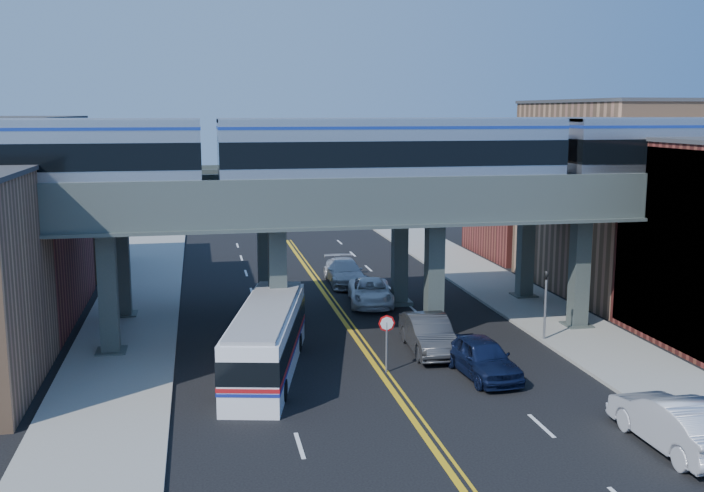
{
  "coord_description": "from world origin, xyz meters",
  "views": [
    {
      "loc": [
        -7.66,
        -29.53,
        11.48
      ],
      "look_at": [
        -0.6,
        6.35,
        5.18
      ],
      "focal_mm": 40.0,
      "sensor_mm": 36.0,
      "label": 1
    }
  ],
  "objects_px": {
    "transit_train": "(393,153)",
    "car_lane_c": "(371,292)",
    "car_lane_b": "(429,334)",
    "car_parked_curb": "(674,422)",
    "stop_sign": "(387,334)",
    "transit_bus": "(267,341)",
    "car_lane_d": "(345,272)",
    "traffic_signal": "(546,297)",
    "car_lane_a": "(482,357)"
  },
  "relations": [
    {
      "from": "transit_train",
      "to": "car_lane_c",
      "type": "bearing_deg",
      "value": 85.8
    },
    {
      "from": "car_lane_b",
      "to": "car_parked_curb",
      "type": "relative_size",
      "value": 0.96
    },
    {
      "from": "stop_sign",
      "to": "transit_bus",
      "type": "height_order",
      "value": "transit_bus"
    },
    {
      "from": "car_lane_b",
      "to": "car_lane_d",
      "type": "height_order",
      "value": "car_lane_b"
    },
    {
      "from": "transit_bus",
      "to": "stop_sign",
      "type": "bearing_deg",
      "value": -88.19
    },
    {
      "from": "traffic_signal",
      "to": "car_lane_a",
      "type": "height_order",
      "value": "traffic_signal"
    },
    {
      "from": "car_lane_c",
      "to": "car_parked_curb",
      "type": "relative_size",
      "value": 0.96
    },
    {
      "from": "car_lane_b",
      "to": "car_lane_a",
      "type": "bearing_deg",
      "value": -68.95
    },
    {
      "from": "stop_sign",
      "to": "car_lane_c",
      "type": "bearing_deg",
      "value": 80.78
    },
    {
      "from": "traffic_signal",
      "to": "car_lane_d",
      "type": "xyz_separation_m",
      "value": [
        -7.4,
        15.15,
        -1.48
      ]
    },
    {
      "from": "traffic_signal",
      "to": "transit_bus",
      "type": "height_order",
      "value": "traffic_signal"
    },
    {
      "from": "transit_train",
      "to": "car_lane_a",
      "type": "height_order",
      "value": "transit_train"
    },
    {
      "from": "stop_sign",
      "to": "car_lane_a",
      "type": "xyz_separation_m",
      "value": [
        3.99,
        -1.32,
        -0.9
      ]
    },
    {
      "from": "car_parked_curb",
      "to": "car_lane_d",
      "type": "bearing_deg",
      "value": -78.26
    },
    {
      "from": "car_lane_a",
      "to": "stop_sign",
      "type": "bearing_deg",
      "value": 157.29
    },
    {
      "from": "car_lane_d",
      "to": "car_lane_a",
      "type": "bearing_deg",
      "value": -82.25
    },
    {
      "from": "stop_sign",
      "to": "car_lane_c",
      "type": "xyz_separation_m",
      "value": [
        2.0,
        12.31,
        -1.01
      ]
    },
    {
      "from": "car_lane_b",
      "to": "car_parked_curb",
      "type": "distance_m",
      "value": 13.22
    },
    {
      "from": "transit_bus",
      "to": "car_parked_curb",
      "type": "bearing_deg",
      "value": -116.59
    },
    {
      "from": "car_lane_d",
      "to": "car_lane_c",
      "type": "bearing_deg",
      "value": -84.67
    },
    {
      "from": "transit_bus",
      "to": "car_lane_a",
      "type": "bearing_deg",
      "value": -91.5
    },
    {
      "from": "car_lane_b",
      "to": "car_parked_curb",
      "type": "height_order",
      "value": "car_parked_curb"
    },
    {
      "from": "car_lane_c",
      "to": "transit_bus",
      "type": "bearing_deg",
      "value": -114.56
    },
    {
      "from": "stop_sign",
      "to": "car_lane_a",
      "type": "distance_m",
      "value": 4.3
    },
    {
      "from": "transit_train",
      "to": "car_parked_curb",
      "type": "xyz_separation_m",
      "value": [
        6.38,
        -14.65,
        -8.55
      ]
    },
    {
      "from": "car_lane_c",
      "to": "car_parked_curb",
      "type": "distance_m",
      "value": 22.73
    },
    {
      "from": "car_lane_b",
      "to": "car_lane_d",
      "type": "relative_size",
      "value": 0.95
    },
    {
      "from": "car_lane_c",
      "to": "car_lane_d",
      "type": "relative_size",
      "value": 0.96
    },
    {
      "from": "transit_bus",
      "to": "transit_train",
      "type": "bearing_deg",
      "value": -46.42
    },
    {
      "from": "stop_sign",
      "to": "car_parked_curb",
      "type": "distance_m",
      "value": 12.46
    },
    {
      "from": "car_lane_c",
      "to": "car_parked_curb",
      "type": "height_order",
      "value": "car_parked_curb"
    },
    {
      "from": "car_lane_d",
      "to": "traffic_signal",
      "type": "bearing_deg",
      "value": -63.51
    },
    {
      "from": "stop_sign",
      "to": "traffic_signal",
      "type": "bearing_deg",
      "value": 18.63
    },
    {
      "from": "transit_bus",
      "to": "car_parked_curb",
      "type": "distance_m",
      "value": 16.85
    },
    {
      "from": "traffic_signal",
      "to": "transit_bus",
      "type": "xyz_separation_m",
      "value": [
        -14.11,
        -2.01,
        -0.85
      ]
    },
    {
      "from": "car_lane_a",
      "to": "car_lane_d",
      "type": "bearing_deg",
      "value": 92.84
    },
    {
      "from": "transit_bus",
      "to": "car_lane_d",
      "type": "height_order",
      "value": "transit_bus"
    },
    {
      "from": "car_lane_a",
      "to": "car_lane_c",
      "type": "bearing_deg",
      "value": 93.87
    },
    {
      "from": "traffic_signal",
      "to": "car_lane_d",
      "type": "bearing_deg",
      "value": 116.03
    },
    {
      "from": "stop_sign",
      "to": "transit_bus",
      "type": "bearing_deg",
      "value": 169.22
    },
    {
      "from": "car_lane_c",
      "to": "traffic_signal",
      "type": "bearing_deg",
      "value": -45.53
    },
    {
      "from": "car_lane_b",
      "to": "car_lane_c",
      "type": "bearing_deg",
      "value": 96.7
    },
    {
      "from": "traffic_signal",
      "to": "car_lane_a",
      "type": "relative_size",
      "value": 0.81
    },
    {
      "from": "car_lane_a",
      "to": "car_parked_curb",
      "type": "height_order",
      "value": "car_parked_curb"
    },
    {
      "from": "transit_train",
      "to": "car_lane_c",
      "type": "distance_m",
      "value": 11.4
    },
    {
      "from": "car_parked_curb",
      "to": "traffic_signal",
      "type": "bearing_deg",
      "value": -95.89
    },
    {
      "from": "car_lane_a",
      "to": "car_parked_curb",
      "type": "bearing_deg",
      "value": -69.63
    },
    {
      "from": "car_lane_a",
      "to": "car_lane_d",
      "type": "height_order",
      "value": "car_lane_a"
    },
    {
      "from": "transit_train",
      "to": "car_parked_curb",
      "type": "distance_m",
      "value": 18.12
    },
    {
      "from": "car_lane_a",
      "to": "car_lane_d",
      "type": "relative_size",
      "value": 0.9
    }
  ]
}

